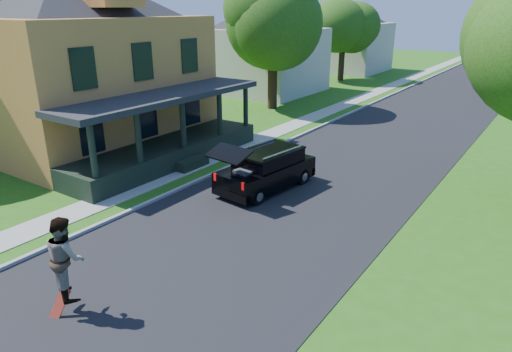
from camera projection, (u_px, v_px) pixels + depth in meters
The scene contains 13 objects.
ground at pixel (192, 265), 12.45m from camera, with size 140.00×140.00×0.00m, color #2A5811.
street at pixel (412, 122), 27.91m from camera, with size 8.00×120.00×0.02m, color black.
curb at pixel (350, 114), 30.06m from camera, with size 0.15×120.00×0.12m, color gray.
sidewalk at pixel (329, 111), 30.88m from camera, with size 1.30×120.00×0.03m, color gray.
front_walk at pixel (129, 152), 22.13m from camera, with size 6.50×1.20×0.03m, color gray.
main_house at pixel (73, 44), 22.16m from camera, with size 15.56×15.56×10.10m.
neighbor_house_mid at pixel (265, 39), 36.70m from camera, with size 12.78×12.78×8.30m.
neighbor_house_far at pixel (347, 31), 49.06m from camera, with size 12.78×12.78×8.30m.
black_suv at pixel (266, 169), 17.41m from camera, with size 2.21×4.63×2.08m.
skateboarder at pixel (65, 257), 10.19m from camera, with size 1.15×1.03×1.95m.
skateboard at pixel (59, 308), 10.33m from camera, with size 0.37×0.54×0.88m.
tree_left_mid at pixel (273, 12), 29.58m from camera, with size 7.49×7.62×9.82m.
tree_left_far at pixel (344, 21), 41.90m from camera, with size 5.72×5.51×8.25m.
Camera 1 is at (7.57, -7.93, 6.63)m, focal length 32.00 mm.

